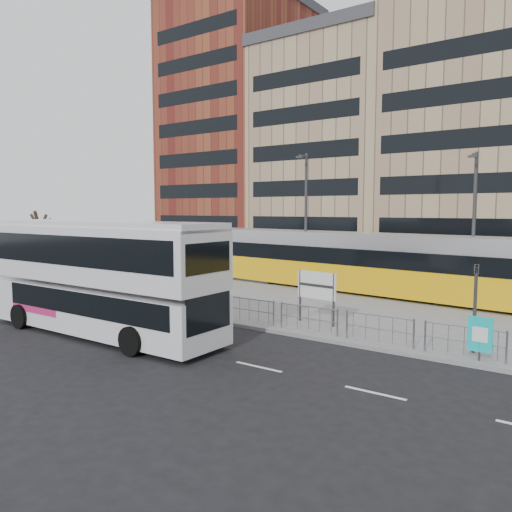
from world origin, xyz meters
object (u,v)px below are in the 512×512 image
Objects in this scene: traffic_light_east at (475,297)px; tram at (391,265)px; station_sign at (317,288)px; ad_panel at (480,335)px; lamp_post_west at (305,214)px; bare_tree at (39,209)px; traffic_light_west at (129,263)px; lamp_post_east at (474,221)px; double_decker_bus at (100,274)px; pedestrian at (131,273)px.

tram is at bearing 110.20° from traffic_light_east.
station_sign is 6.65m from traffic_light_east.
lamp_post_west reaches higher than ad_panel.
bare_tree is at bearing -179.73° from station_sign.
tram is 3.56× the size of lamp_post_west.
ad_panel is (6.98, -1.62, -0.72)m from station_sign.
bare_tree reaches higher than traffic_light_east.
traffic_light_west is 15.31m from bare_tree.
traffic_light_west is (-18.78, 1.23, 1.12)m from ad_panel.
lamp_post_east reaches higher than ad_panel.
traffic_light_west is 18.85m from lamp_post_east.
pedestrian is (-7.48, 7.93, -1.39)m from double_decker_bus.
station_sign is at bearing -116.03° from lamp_post_east.
ad_panel is (6.94, -10.36, -0.93)m from tram.
tram reaches higher than traffic_light_east.
tram is 4.24× the size of bare_tree.
traffic_light_west is at bearing -117.78° from pedestrian.
tram is 20.69× the size of ad_panel.
bare_tree is at bearing -163.56° from lamp_post_west.
lamp_post_east reaches higher than double_decker_bus.
bare_tree is at bearing -179.22° from traffic_light_west.
lamp_post_east reaches higher than tram.
double_decker_bus is at bearing -122.73° from pedestrian.
double_decker_bus is 0.38× the size of tram.
bare_tree is at bearing -169.17° from lamp_post_east.
lamp_post_west reaches higher than tram.
ad_panel is 0.20× the size of bare_tree.
lamp_post_east is at bearing 9.09° from tram.
tram is 6.57m from lamp_post_west.
tram is at bearing -3.96° from lamp_post_west.
double_decker_bus reaches higher than pedestrian.
double_decker_bus is at bearing -34.40° from traffic_light_west.
ad_panel is 0.75× the size of pedestrian.
lamp_post_east reaches higher than traffic_light_east.
traffic_light_west is at bearing 179.02° from ad_panel.
double_decker_bus is 1.47× the size of lamp_post_east.
ad_panel is at bearing -8.03° from bare_tree.
double_decker_bus is 14.33m from traffic_light_east.
tram reaches higher than traffic_light_west.
traffic_light_west is (-11.80, -0.39, 0.40)m from station_sign.
traffic_light_west is at bearing 130.76° from double_decker_bus.
tram is 8.74m from station_sign.
traffic_light_east is 0.39× the size of lamp_post_east.
double_decker_bus is at bearing -125.68° from lamp_post_east.
traffic_light_east reaches higher than station_sign.
station_sign is 11.81m from traffic_light_west.
traffic_light_east is (6.56, -9.45, 0.19)m from tram.
traffic_light_west reaches higher than ad_panel.
lamp_post_east is at bearing 70.91° from station_sign.
station_sign is at bearing -6.67° from bare_tree.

